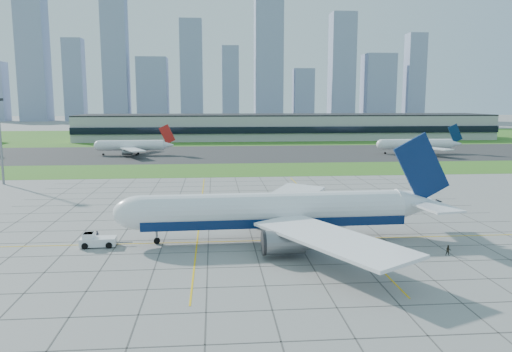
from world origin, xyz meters
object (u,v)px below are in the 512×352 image
Objects in this scene: crew_near at (97,236)px; distant_jet_2 at (418,144)px; distant_jet_1 at (133,145)px; crew_far at (448,250)px; pushback_tug at (96,240)px; airliner at (276,211)px; light_mast at (0,130)px.

distant_jet_2 reaches higher than crew_near.
distant_jet_1 is 1.00× the size of distant_jet_2.
crew_near reaches higher than crew_far.
distant_jet_1 is at bearing 177.83° from distant_jet_2.
distant_jet_1 is at bearing 94.53° from pushback_tug.
distant_jet_2 is (115.68, 140.03, 3.40)m from pushback_tug.
crew_near is 60.68m from crew_far.
airliner is 31.85m from pushback_tug.
light_mast reaches higher than distant_jet_2.
light_mast is at bearing 136.21° from airliner.
light_mast reaches higher than crew_near.
distant_jet_1 is at bearing 106.55° from airliner.
airliner is 36.01× the size of crew_far.
crew_far is at bearing -65.50° from crew_near.
crew_far is (26.95, -11.48, -4.42)m from airliner.
crew_near is at bearing -56.90° from light_mast.
crew_near is 142.29m from distant_jet_1.
pushback_tug is at bearing -179.13° from airliner.
distant_jet_1 is at bearing 131.70° from crew_far.
pushback_tug reaches higher than crew_far.
crew_far is at bearing -110.87° from distant_jet_2.
pushback_tug is 145.98m from distant_jet_1.
crew_near is (-0.65, 3.64, -0.16)m from pushback_tug.
light_mast is 100.38m from airliner.
airliner is at bearing -56.33° from crew_near.
distant_jet_2 is at bearing 85.08° from crew_far.
crew_far is (101.21, -78.15, -15.32)m from light_mast.
airliner is 33.61× the size of crew_near.
distant_jet_1 is (26.45, 76.85, -11.70)m from light_mast.
distant_jet_1 is at bearing 71.01° from light_mast.
airliner reaches higher than pushback_tug.
pushback_tug is 59.33m from crew_far.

